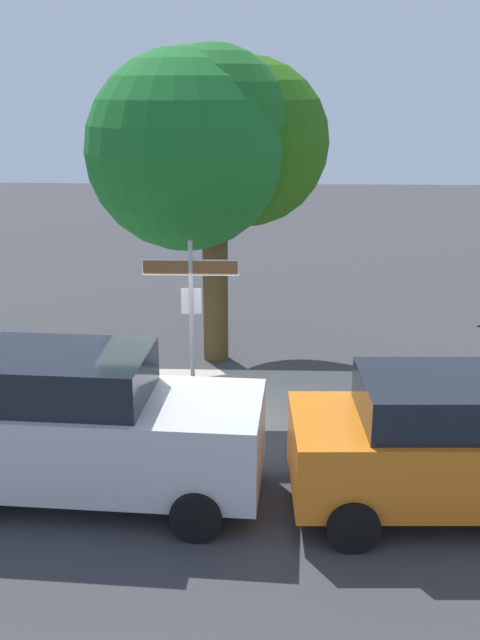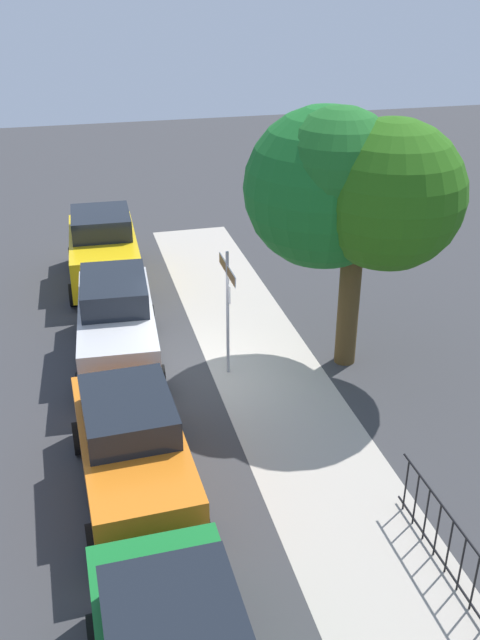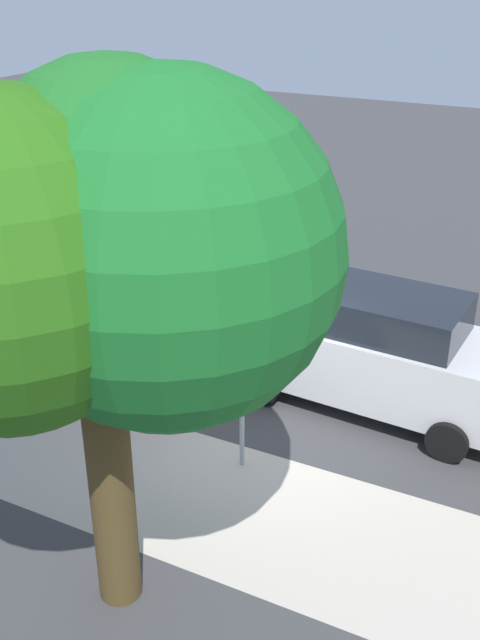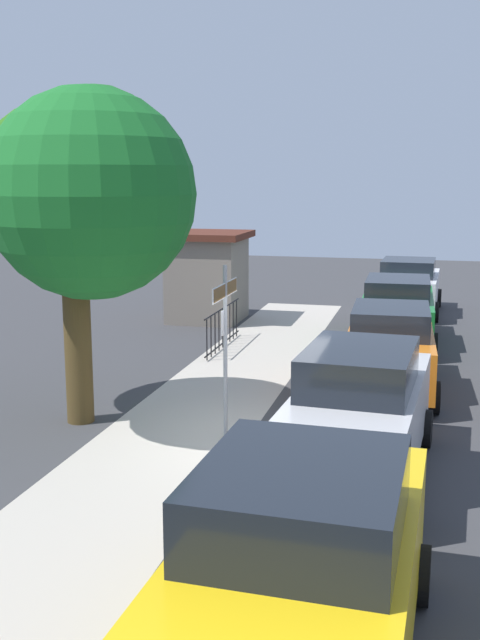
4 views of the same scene
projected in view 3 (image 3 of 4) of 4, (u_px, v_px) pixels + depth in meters
name	position (u px, v px, depth m)	size (l,w,h in m)	color
ground_plane	(251.00, 449.00, 11.37)	(60.00, 60.00, 0.00)	#38383A
sidewalk_strip	(92.00, 459.00, 11.13)	(24.00, 2.60, 0.00)	#B0A699
street_sign	(242.00, 341.00, 10.12)	(1.51, 0.07, 3.01)	#9EA0A5
shade_tree	(104.00, 246.00, 7.10)	(4.42, 4.42, 6.01)	#4C3A1D
car_silver	(375.00, 351.00, 12.04)	(4.68, 2.15, 2.04)	silver
car_orange	(132.00, 297.00, 14.14)	(4.31, 2.08, 1.84)	orange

